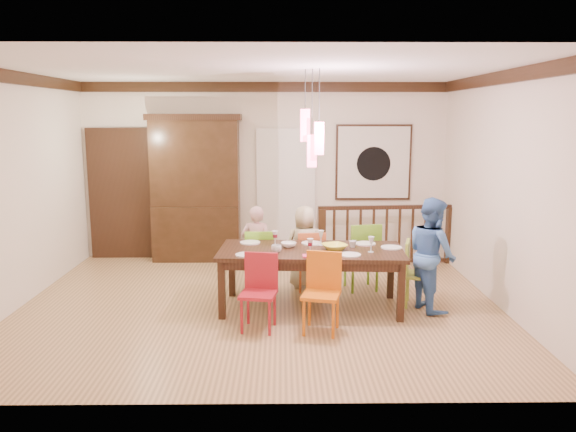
{
  "coord_description": "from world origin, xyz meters",
  "views": [
    {
      "loc": [
        0.28,
        -6.82,
        2.36
      ],
      "look_at": [
        0.36,
        0.17,
        1.11
      ],
      "focal_mm": 35.0,
      "sensor_mm": 36.0,
      "label": 1
    }
  ],
  "objects_px": {
    "chair_far_left": "(260,255)",
    "person_far_mid": "(305,247)",
    "person_far_left": "(256,247)",
    "person_end_right": "(432,254)",
    "balustrade": "(386,234)",
    "dining_table": "(311,255)",
    "china_hutch": "(196,188)",
    "chair_end_right": "(420,269)"
  },
  "relations": [
    {
      "from": "china_hutch",
      "to": "person_far_left",
      "type": "relative_size",
      "value": 2.07
    },
    {
      "from": "chair_end_right",
      "to": "china_hutch",
      "type": "bearing_deg",
      "value": 68.81
    },
    {
      "from": "dining_table",
      "to": "person_far_mid",
      "type": "xyz_separation_m",
      "value": [
        -0.04,
        0.87,
        -0.1
      ]
    },
    {
      "from": "chair_far_left",
      "to": "balustrade",
      "type": "xyz_separation_m",
      "value": [
        1.98,
        1.35,
        0.01
      ]
    },
    {
      "from": "balustrade",
      "to": "person_far_mid",
      "type": "height_order",
      "value": "person_far_mid"
    },
    {
      "from": "balustrade",
      "to": "person_far_left",
      "type": "relative_size",
      "value": 1.92
    },
    {
      "from": "chair_far_left",
      "to": "person_far_mid",
      "type": "height_order",
      "value": "person_far_mid"
    },
    {
      "from": "chair_end_right",
      "to": "person_far_left",
      "type": "height_order",
      "value": "person_far_left"
    },
    {
      "from": "china_hutch",
      "to": "person_far_mid",
      "type": "xyz_separation_m",
      "value": [
        1.72,
        -1.55,
        -0.63
      ]
    },
    {
      "from": "chair_far_left",
      "to": "china_hutch",
      "type": "distance_m",
      "value": 2.15
    },
    {
      "from": "balustrade",
      "to": "person_far_mid",
      "type": "bearing_deg",
      "value": -142.72
    },
    {
      "from": "person_far_left",
      "to": "person_far_mid",
      "type": "relative_size",
      "value": 1.01
    },
    {
      "from": "person_far_left",
      "to": "chair_far_left",
      "type": "bearing_deg",
      "value": 121.45
    },
    {
      "from": "balustrade",
      "to": "person_far_mid",
      "type": "distance_m",
      "value": 1.82
    },
    {
      "from": "person_far_left",
      "to": "person_end_right",
      "type": "bearing_deg",
      "value": 162.58
    },
    {
      "from": "chair_end_right",
      "to": "person_far_mid",
      "type": "distance_m",
      "value": 1.64
    },
    {
      "from": "person_far_left",
      "to": "person_far_mid",
      "type": "xyz_separation_m",
      "value": [
        0.67,
        0.05,
        -0.0
      ]
    },
    {
      "from": "china_hutch",
      "to": "person_far_mid",
      "type": "height_order",
      "value": "china_hutch"
    },
    {
      "from": "chair_far_left",
      "to": "person_end_right",
      "type": "distance_m",
      "value": 2.28
    },
    {
      "from": "person_far_mid",
      "to": "chair_end_right",
      "type": "bearing_deg",
      "value": 144.71
    },
    {
      "from": "dining_table",
      "to": "chair_far_left",
      "type": "relative_size",
      "value": 2.69
    },
    {
      "from": "dining_table",
      "to": "person_far_left",
      "type": "height_order",
      "value": "person_far_left"
    },
    {
      "from": "chair_far_left",
      "to": "chair_end_right",
      "type": "bearing_deg",
      "value": 161.13
    },
    {
      "from": "chair_far_left",
      "to": "person_far_left",
      "type": "bearing_deg",
      "value": -63.62
    },
    {
      "from": "china_hutch",
      "to": "person_end_right",
      "type": "height_order",
      "value": "china_hutch"
    },
    {
      "from": "balustrade",
      "to": "chair_far_left",
      "type": "bearing_deg",
      "value": -149.82
    },
    {
      "from": "dining_table",
      "to": "chair_far_left",
      "type": "height_order",
      "value": "chair_far_left"
    },
    {
      "from": "person_far_mid",
      "to": "person_far_left",
      "type": "bearing_deg",
      "value": -0.56
    },
    {
      "from": "chair_end_right",
      "to": "person_far_left",
      "type": "xyz_separation_m",
      "value": [
        -2.08,
        0.76,
        0.11
      ]
    },
    {
      "from": "chair_end_right",
      "to": "person_end_right",
      "type": "relative_size",
      "value": 0.59
    },
    {
      "from": "person_far_mid",
      "to": "china_hutch",
      "type": "bearing_deg",
      "value": -47.19
    },
    {
      "from": "person_far_left",
      "to": "person_far_mid",
      "type": "distance_m",
      "value": 0.67
    },
    {
      "from": "person_end_right",
      "to": "person_far_mid",
      "type": "bearing_deg",
      "value": 43.5
    },
    {
      "from": "china_hutch",
      "to": "person_end_right",
      "type": "relative_size",
      "value": 1.71
    },
    {
      "from": "balustrade",
      "to": "person_end_right",
      "type": "relative_size",
      "value": 1.6
    },
    {
      "from": "chair_far_left",
      "to": "balustrade",
      "type": "height_order",
      "value": "balustrade"
    },
    {
      "from": "dining_table",
      "to": "person_end_right",
      "type": "relative_size",
      "value": 1.65
    },
    {
      "from": "person_end_right",
      "to": "balustrade",
      "type": "bearing_deg",
      "value": -10.82
    },
    {
      "from": "chair_end_right",
      "to": "chair_far_left",
      "type": "bearing_deg",
      "value": 87.66
    },
    {
      "from": "dining_table",
      "to": "person_far_mid",
      "type": "distance_m",
      "value": 0.88
    },
    {
      "from": "chair_far_left",
      "to": "person_far_mid",
      "type": "distance_m",
      "value": 0.64
    },
    {
      "from": "chair_far_left",
      "to": "person_far_left",
      "type": "relative_size",
      "value": 0.74
    }
  ]
}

